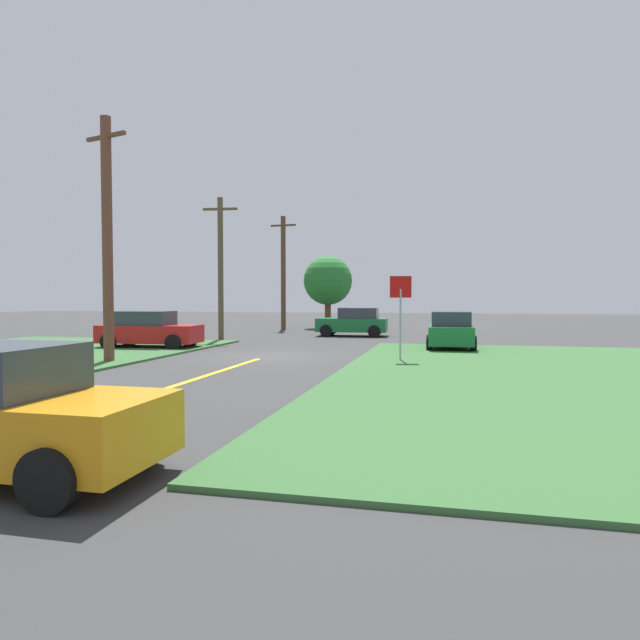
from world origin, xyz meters
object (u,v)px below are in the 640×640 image
Objects in this scene: parked_car_near_building at (149,330)px; utility_pole_mid at (221,267)px; stop_sign at (401,302)px; utility_pole_near at (107,238)px; oak_tree_left at (328,281)px; utility_pole_far at (283,272)px; car_on_crossroad at (451,330)px; car_approaching_junction at (354,322)px.

parked_car_near_building is 5.94m from utility_pole_mid.
utility_pole_mid reaches higher than stop_sign.
oak_tree_left is (2.61, 22.57, -0.77)m from utility_pole_near.
utility_pole_far reaches higher than stop_sign.
utility_pole_near is 1.05× the size of utility_pole_far.
car_on_crossroad and parked_car_near_building have the same top height.
car_on_crossroad is at bearing 34.72° from utility_pole_near.
oak_tree_left reaches higher than stop_sign.
oak_tree_left reaches higher than car_on_crossroad.
utility_pole_near reaches higher than oak_tree_left.
parked_car_near_building is 18.15m from oak_tree_left.
parked_car_near_building is 12.15m from car_approaching_junction.
utility_pole_mid reaches higher than car_on_crossroad.
car_approaching_junction is (-5.40, 6.98, 0.00)m from car_on_crossroad.
parked_car_near_building is at bearing -26.74° from stop_sign.
stop_sign reaches higher than car_on_crossroad.
car_on_crossroad is at bearing -47.71° from utility_pole_far.
car_on_crossroad is 1.04× the size of car_approaching_junction.
utility_pole_mid reaches higher than oak_tree_left.
car_approaching_junction is 8.85m from oak_tree_left.
utility_pole_far reaches higher than oak_tree_left.
utility_pole_far is 1.50× the size of oak_tree_left.
oak_tree_left is (-6.93, 20.11, 1.36)m from stop_sign.
stop_sign is 0.72× the size of car_approaching_junction.
utility_pole_far is (-0.02, 20.16, -0.19)m from utility_pole_near.
stop_sign reaches higher than car_approaching_junction.
utility_pole_near is (-11.23, -7.78, 3.39)m from car_on_crossroad.
utility_pole_near reaches higher than utility_pole_mid.
car_approaching_junction is 16.23m from utility_pole_near.
oak_tree_left is (2.91, 12.49, -0.38)m from utility_pole_mid.
utility_pole_near is 22.74m from oak_tree_left.
stop_sign is 10.08m from utility_pole_near.
stop_sign is 0.36× the size of utility_pole_near.
oak_tree_left is at bearing 83.41° from utility_pole_near.
stop_sign is at bearing -61.62° from utility_pole_far.
utility_pole_far reaches higher than car_approaching_junction.
utility_pole_near reaches higher than stop_sign.
utility_pole_near reaches higher than utility_pole_far.
utility_pole_near reaches higher than car_approaching_junction.
car_approaching_junction is at bearing 37.32° from utility_pole_mid.
car_on_crossroad is at bearing -121.05° from stop_sign.
utility_pole_far reaches higher than car_on_crossroad.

